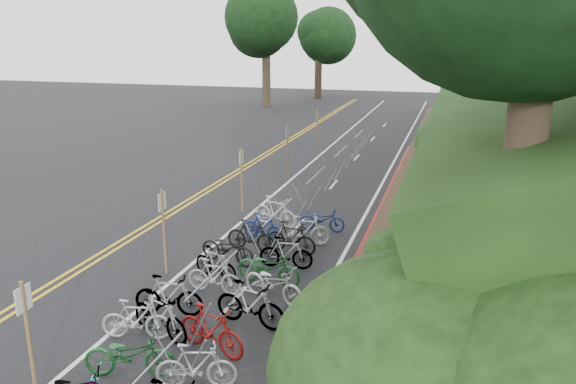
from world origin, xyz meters
name	(u,v)px	position (x,y,z in m)	size (l,w,h in m)	color
ground	(24,365)	(0.00, 0.00, 0.00)	(120.00, 120.00, 0.00)	black
road_markings	(234,219)	(0.63, 10.10, 0.00)	(7.47, 80.00, 0.01)	gold
red_curb	(379,215)	(5.70, 12.00, 0.05)	(0.25, 28.00, 0.10)	maroon
embankment	(567,128)	(12.96, 19.04, 2.57)	(14.30, 48.14, 9.11)	black
bike_racks_rest	(316,182)	(3.00, 13.00, 0.85)	(1.14, 23.00, 1.17)	gray
signpost_near	(28,330)	(0.87, -0.66, 1.32)	(0.08, 0.40, 2.29)	brown
signposts_rest	(267,160)	(0.60, 14.00, 1.43)	(0.08, 18.40, 2.50)	brown
bike_front	(136,320)	(1.73, 1.59, 0.48)	(1.61, 0.45, 0.97)	#9E9EA3
bike_valet	(222,291)	(2.99, 3.47, 0.49)	(3.21, 14.67, 1.10)	black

